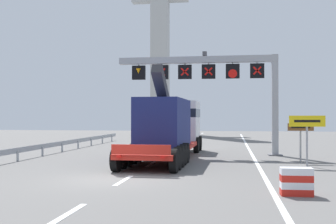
{
  "coord_description": "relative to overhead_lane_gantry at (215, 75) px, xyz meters",
  "views": [
    {
      "loc": [
        4.8,
        -16.31,
        2.56
      ],
      "look_at": [
        0.82,
        10.02,
        2.83
      ],
      "focal_mm": 44.48,
      "sensor_mm": 36.0,
      "label": 1
    }
  ],
  "objects": [
    {
      "name": "heavy_haul_truck_red",
      "position": [
        -2.71,
        -1.98,
        -3.34
      ],
      "size": [
        3.24,
        14.11,
        5.3
      ],
      "color": "red",
      "rests_on": "ground"
    },
    {
      "name": "guardrail_left",
      "position": [
        -11.11,
        0.67,
        -4.77
      ],
      "size": [
        0.13,
        28.58,
        0.76
      ],
      "color": "#999EA3",
      "rests_on": "ground"
    },
    {
      "name": "tourist_info_sign_brown",
      "position": [
        4.85,
        -4.02,
        -3.7
      ],
      "size": [
        1.4,
        0.15,
        2.17
      ],
      "color": "#9EA0A5",
      "rests_on": "ground"
    },
    {
      "name": "exit_sign_yellow",
      "position": [
        4.87,
        -5.89,
        -3.32
      ],
      "size": [
        1.79,
        0.15,
        2.6
      ],
      "color": "#9EA0A5",
      "rests_on": "ground"
    },
    {
      "name": "bridge_pylon_distant",
      "position": [
        -10.1,
        37.14,
        12.35
      ],
      "size": [
        9.0,
        2.0,
        34.59
      ],
      "color": "#B7B7B2",
      "rests_on": "ground"
    },
    {
      "name": "ground",
      "position": [
        -3.78,
        -11.62,
        -5.33
      ],
      "size": [
        112.0,
        112.0,
        0.0
      ],
      "primitive_type": "plane",
      "color": "slate"
    },
    {
      "name": "lane_markings",
      "position": [
        -3.2,
        8.36,
        -5.33
      ],
      "size": [
        0.2,
        54.57,
        0.01
      ],
      "color": "silver",
      "rests_on": "ground"
    },
    {
      "name": "crash_barrier_striped",
      "position": [
        3.11,
        -14.02,
        -4.88
      ],
      "size": [
        1.02,
        0.53,
        0.9
      ],
      "color": "red",
      "rests_on": "ground"
    },
    {
      "name": "edge_line_right",
      "position": [
        2.42,
        0.38,
        -5.33
      ],
      "size": [
        0.2,
        63.0,
        0.01
      ],
      "primitive_type": "cube",
      "color": "silver",
      "rests_on": "ground"
    },
    {
      "name": "overhead_lane_gantry",
      "position": [
        0.0,
        0.0,
        0.0
      ],
      "size": [
        10.92,
        0.9,
        6.9
      ],
      "color": "#9EA0A5",
      "rests_on": "ground"
    }
  ]
}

